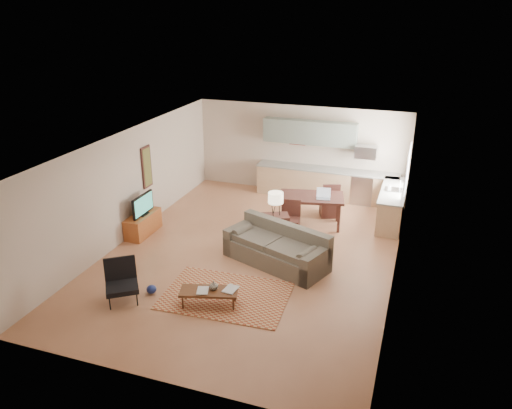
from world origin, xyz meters
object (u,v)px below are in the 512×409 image
at_px(tv_credenza, 143,224).
at_px(dining_table, 311,211).
at_px(sofa, 276,246).
at_px(coffee_table, 209,298).
at_px(armchair, 122,283).
at_px(console_table, 275,229).

xyz_separation_m(tv_credenza, dining_table, (3.94, 1.90, 0.15)).
relative_size(sofa, dining_table, 1.51).
relative_size(tv_credenza, dining_table, 0.70).
height_order(sofa, dining_table, sofa).
xyz_separation_m(sofa, coffee_table, (-0.75, -2.06, -0.26)).
xyz_separation_m(sofa, dining_table, (0.27, 2.30, -0.01)).
bearing_deg(dining_table, armchair, -131.83).
height_order(sofa, console_table, sofa).
distance_m(sofa, armchair, 3.47).
distance_m(tv_credenza, dining_table, 4.38).
relative_size(coffee_table, armchair, 1.37).
xyz_separation_m(tv_credenza, console_table, (3.36, 0.57, 0.11)).
bearing_deg(tv_credenza, console_table, 9.59).
bearing_deg(console_table, dining_table, 42.22).
distance_m(armchair, console_table, 4.04).
bearing_deg(sofa, tv_credenza, -165.14).
xyz_separation_m(coffee_table, console_table, (0.43, 3.03, 0.21)).
height_order(tv_credenza, console_table, console_table).
relative_size(console_table, dining_table, 0.45).
distance_m(sofa, tv_credenza, 3.70).
bearing_deg(coffee_table, sofa, 54.27).
bearing_deg(armchair, tv_credenza, 77.93).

